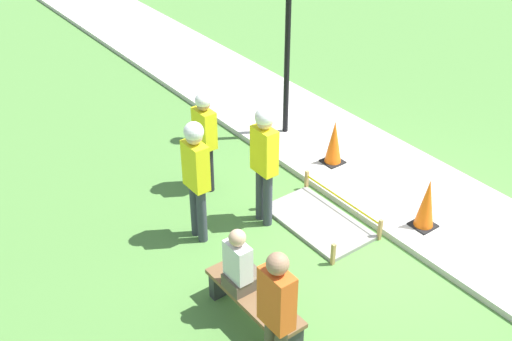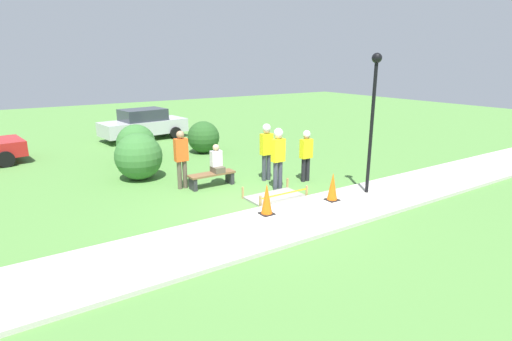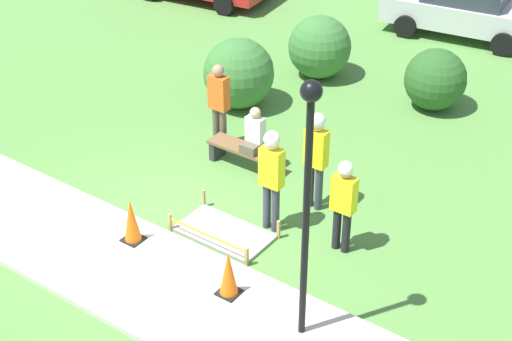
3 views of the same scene
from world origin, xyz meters
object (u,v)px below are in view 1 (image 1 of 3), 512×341
object	(u,v)px
worker_assistant	(264,155)
worker_trainee	(205,134)
park_bench	(254,303)
traffic_cone_near_patch	(427,204)
worker_supervisor	(196,170)
traffic_cone_far_patch	(334,142)
person_seated_on_bench	(240,265)
bystander_in_orange_shirt	(276,312)

from	to	relation	value
worker_assistant	worker_trainee	size ratio (longest dim) A/B	1.12
park_bench	worker_trainee	world-z (taller)	worker_trainee
traffic_cone_near_patch	worker_trainee	distance (m)	3.52
park_bench	worker_supervisor	size ratio (longest dim) A/B	0.79
park_bench	traffic_cone_far_patch	bearing A→B (deg)	-57.09
traffic_cone_far_patch	worker_supervisor	world-z (taller)	worker_supervisor
traffic_cone_far_patch	person_seated_on_bench	world-z (taller)	person_seated_on_bench
park_bench	person_seated_on_bench	bearing A→B (deg)	13.08
worker_supervisor	worker_assistant	size ratio (longest dim) A/B	0.99
traffic_cone_far_patch	park_bench	world-z (taller)	traffic_cone_far_patch
worker_assistant	bystander_in_orange_shirt	distance (m)	2.99
person_seated_on_bench	bystander_in_orange_shirt	size ratio (longest dim) A/B	0.49
traffic_cone_far_patch	bystander_in_orange_shirt	xyz separation A→B (m)	(-2.96, 3.59, 0.56)
worker_supervisor	bystander_in_orange_shirt	world-z (taller)	worker_supervisor
worker_trainee	bystander_in_orange_shirt	xyz separation A→B (m)	(-3.73, 1.52, 0.04)
person_seated_on_bench	worker_supervisor	xyz separation A→B (m)	(1.63, -0.43, 0.36)
worker_assistant	traffic_cone_near_patch	bearing A→B (deg)	-133.01
traffic_cone_far_patch	worker_trainee	xyz separation A→B (m)	(0.77, 2.07, 0.52)
park_bench	bystander_in_orange_shirt	xyz separation A→B (m)	(-0.85, 0.34, 0.74)
park_bench	worker_assistant	xyz separation A→B (m)	(1.59, -1.37, 0.86)
traffic_cone_near_patch	traffic_cone_far_patch	distance (m)	2.14
person_seated_on_bench	bystander_in_orange_shirt	xyz separation A→B (m)	(-1.07, 0.29, 0.25)
traffic_cone_far_patch	worker_trainee	bearing A→B (deg)	69.65
worker_assistant	park_bench	bearing A→B (deg)	139.28
park_bench	worker_trainee	xyz separation A→B (m)	(2.87, -1.18, 0.70)
worker_supervisor	worker_trainee	size ratio (longest dim) A/B	1.11
traffic_cone_far_patch	worker_assistant	xyz separation A→B (m)	(-0.51, 1.88, 0.68)
park_bench	worker_assistant	distance (m)	2.27
park_bench	worker_supervisor	xyz separation A→B (m)	(1.85, -0.38, 0.85)
park_bench	worker_supervisor	bearing A→B (deg)	-11.54
traffic_cone_far_patch	bystander_in_orange_shirt	distance (m)	4.68
worker_supervisor	park_bench	bearing A→B (deg)	168.46
person_seated_on_bench	worker_supervisor	world-z (taller)	worker_supervisor
worker_trainee	bystander_in_orange_shirt	world-z (taller)	bystander_in_orange_shirt
worker_assistant	worker_trainee	world-z (taller)	worker_assistant
worker_trainee	traffic_cone_far_patch	bearing A→B (deg)	-110.35
park_bench	person_seated_on_bench	size ratio (longest dim) A/B	1.69
traffic_cone_near_patch	person_seated_on_bench	bearing A→B (deg)	85.55
traffic_cone_far_patch	worker_trainee	size ratio (longest dim) A/B	0.46
worker_supervisor	worker_trainee	distance (m)	1.31
traffic_cone_near_patch	worker_supervisor	bearing A→B (deg)	55.50
traffic_cone_near_patch	park_bench	size ratio (longest dim) A/B	0.54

